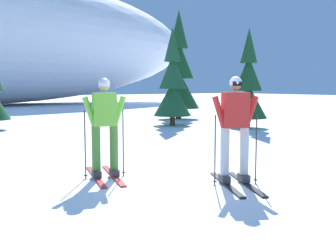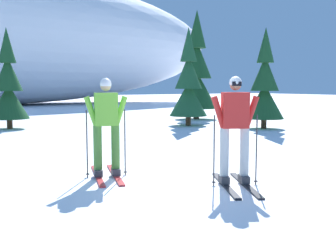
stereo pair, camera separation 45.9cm
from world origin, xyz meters
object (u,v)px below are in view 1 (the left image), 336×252
object	(u,v)px
skier_lime_jacket	(105,126)
skier_red_jacket	(235,128)
pine_tree_center	(172,85)
pine_tree_center_right	(248,87)
pine_tree_far_right	(179,74)

from	to	relation	value
skier_lime_jacket	skier_red_jacket	xyz separation A→B (m)	(1.57, -1.63, 0.02)
pine_tree_center	skier_lime_jacket	bearing A→B (deg)	-133.67
pine_tree_center_right	pine_tree_far_right	distance (m)	5.02
skier_lime_jacket	pine_tree_center_right	bearing A→B (deg)	27.71
pine_tree_center_right	pine_tree_far_right	bearing A→B (deg)	85.19
skier_red_jacket	pine_tree_center_right	xyz separation A→B (m)	(6.81, 6.04, 0.66)
skier_red_jacket	pine_tree_far_right	bearing A→B (deg)	56.69
pine_tree_center_right	pine_tree_far_right	world-z (taller)	pine_tree_far_right
skier_red_jacket	pine_tree_center_right	size ratio (longest dim) A/B	0.47
pine_tree_center_right	skier_red_jacket	bearing A→B (deg)	-138.46
skier_lime_jacket	pine_tree_center	xyz separation A→B (m)	(6.60, 6.92, 0.76)
pine_tree_center	pine_tree_center_right	bearing A→B (deg)	-54.71
skier_red_jacket	pine_tree_center_right	world-z (taller)	pine_tree_center_right
skier_red_jacket	pine_tree_center_right	bearing A→B (deg)	41.54
skier_lime_jacket	pine_tree_center_right	size ratio (longest dim) A/B	0.47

